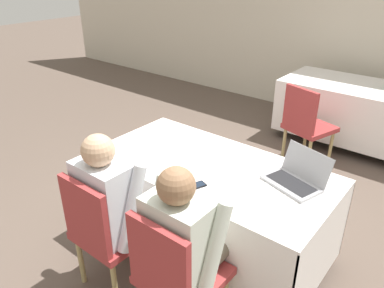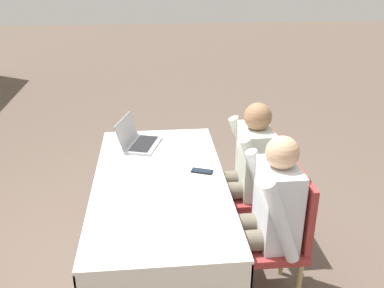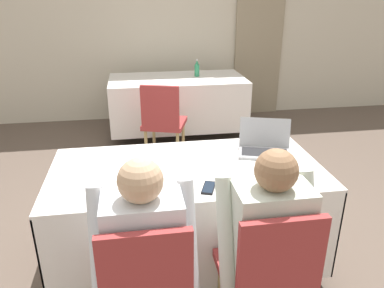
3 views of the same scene
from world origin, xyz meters
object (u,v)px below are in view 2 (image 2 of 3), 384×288
Objects in this scene: chair_near_left at (279,232)px; chair_near_right at (257,186)px; person_checkered_shirt at (265,212)px; person_white_shirt at (245,168)px; laptop at (139,141)px; cell_phone at (202,171)px.

chair_near_right is (0.60, 0.00, 0.00)m from chair_near_left.
person_checkered_shirt is 1.00× the size of person_white_shirt.
person_white_shirt is at bearing -180.00° from person_checkered_shirt.
laptop is 0.47× the size of chair_near_right.
person_white_shirt reaches higher than cell_phone.
person_white_shirt is at bearing -91.93° from laptop.
cell_phone is at bearing -130.71° from chair_near_left.
person_white_shirt reaches higher than laptop.
cell_phone is at bearing -57.91° from person_white_shirt.
laptop reaches higher than cell_phone.
chair_near_right is 0.63m from person_checkered_shirt.
chair_near_right is at bearing -89.89° from laptop.
laptop is 0.36× the size of person_white_shirt.
cell_phone is 0.65m from chair_near_left.
chair_near_left is 0.77× the size of person_checkered_shirt.
person_checkered_shirt is at bearing -9.65° from chair_near_right.
chair_near_left is 0.63m from person_white_shirt.
person_checkered_shirt is at bearing -121.13° from laptop.
chair_near_left and chair_near_right have the same top height.
chair_near_left is (-0.87, -0.89, -0.30)m from laptop.
person_white_shirt is (0.60, 0.10, 0.16)m from chair_near_left.
person_checkered_shirt is at bearing 0.00° from person_white_shirt.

